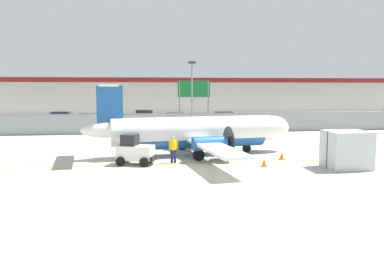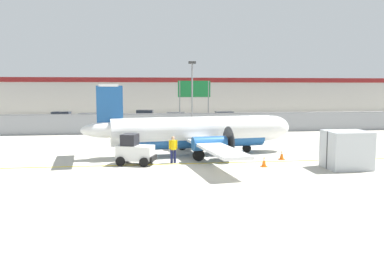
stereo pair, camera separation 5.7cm
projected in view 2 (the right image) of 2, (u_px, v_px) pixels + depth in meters
ground_plane at (212, 163)px, 23.47m from camera, size 140.00×140.00×0.01m
perimeter_fence at (185, 122)px, 39.14m from camera, size 98.00×0.10×2.10m
parking_lot_strip at (176, 122)px, 50.59m from camera, size 98.00×17.00×0.12m
background_building at (167, 96)px, 68.49m from camera, size 91.00×8.10×6.50m
commuter_airplane at (197, 132)px, 26.27m from camera, size 15.03×16.06×4.92m
baggage_tug at (135, 151)px, 22.98m from camera, size 2.56×1.96×1.88m
ground_crew_worker at (173, 148)px, 23.38m from camera, size 0.54×0.36×1.70m
cargo_container at (346, 150)px, 21.85m from camera, size 2.44×2.01×2.20m
traffic_cone_near_left at (264, 162)px, 22.35m from camera, size 0.36×0.36×0.64m
traffic_cone_near_right at (282, 155)px, 24.61m from camera, size 0.36×0.36×0.64m
parked_car_0 at (62, 118)px, 48.36m from camera, size 4.28×2.17×1.58m
parked_car_1 at (90, 120)px, 45.00m from camera, size 4.36×2.36×1.58m
parked_car_2 at (146, 116)px, 51.59m from camera, size 4.40×2.45×1.58m
parked_car_3 at (175, 119)px, 46.53m from camera, size 4.30×2.21×1.58m
parked_car_4 at (223, 118)px, 48.33m from camera, size 4.24×2.09×1.58m
parked_car_5 at (267, 119)px, 45.54m from camera, size 4.29×2.20×1.58m
parked_car_6 at (295, 119)px, 46.25m from camera, size 4.30×2.22×1.58m
apron_light_pole at (192, 92)px, 36.43m from camera, size 0.70×0.30×7.27m
highway_sign at (194, 93)px, 41.19m from camera, size 3.60×0.14×5.50m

